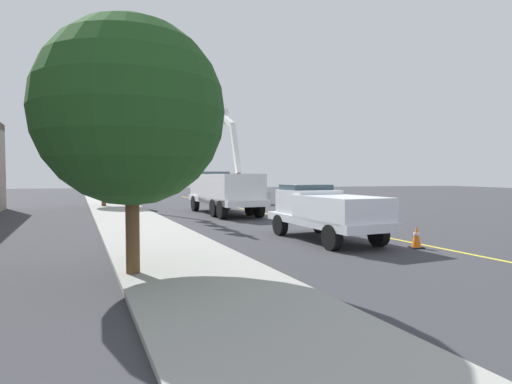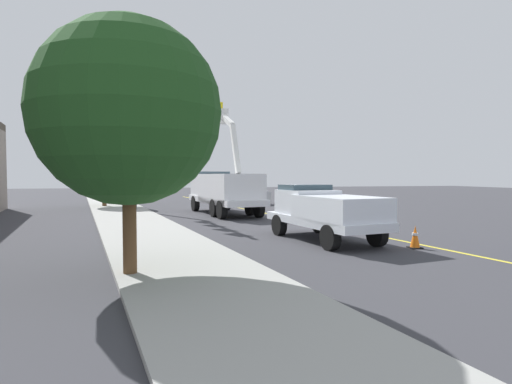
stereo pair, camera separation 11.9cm
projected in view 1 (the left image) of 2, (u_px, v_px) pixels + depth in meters
name	position (u px, v px, depth m)	size (l,w,h in m)	color
ground	(280.00, 216.00, 24.56)	(120.00, 120.00, 0.00)	#38383D
sidewalk_far_side	(133.00, 222.00, 21.19)	(60.00, 3.60, 0.12)	#9E9E99
lane_centre_stripe	(280.00, 216.00, 24.56)	(50.00, 0.16, 0.01)	yellow
utility_bucket_truck	(224.00, 188.00, 26.02)	(8.51, 3.90, 7.17)	white
service_pickup_truck	(326.00, 211.00, 15.35)	(5.88, 3.05, 2.06)	white
passing_minivan	(249.00, 192.00, 35.67)	(5.06, 2.71, 1.69)	silver
traffic_cone_leading	(416.00, 237.00, 13.77)	(0.40, 0.40, 0.76)	black
traffic_cone_mid_front	(225.00, 203.00, 30.70)	(0.40, 0.40, 0.76)	black
traffic_signal_mast	(140.00, 123.00, 25.66)	(7.35, 1.54, 7.77)	gray
street_tree_left	(131.00, 112.00, 9.60)	(4.37, 4.37, 6.09)	brown
street_tree_right	(103.00, 160.00, 31.11)	(3.60, 3.60, 5.43)	brown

